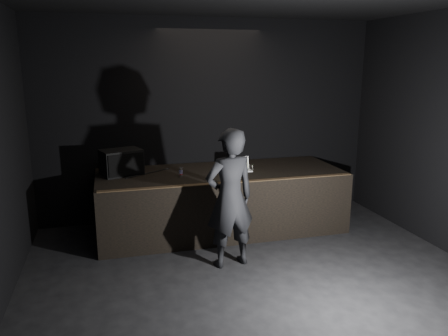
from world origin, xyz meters
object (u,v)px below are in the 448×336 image
object	(u,v)px
stage_riser	(221,200)
beer_can	(181,172)
stage_monitor	(122,162)
person	(230,198)
laptop	(241,167)

from	to	relation	value
stage_riser	beer_can	bearing A→B (deg)	-166.51
stage_monitor	beer_can	world-z (taller)	stage_monitor
person	beer_can	bearing A→B (deg)	-78.15
stage_riser	stage_monitor	bearing A→B (deg)	172.52
stage_riser	stage_monitor	world-z (taller)	stage_monitor
beer_can	person	bearing A→B (deg)	-68.29
stage_riser	beer_can	xyz separation A→B (m)	(-0.69, -0.17, 0.57)
stage_monitor	laptop	distance (m)	1.95
stage_monitor	person	size ratio (longest dim) A/B	0.37
stage_monitor	beer_can	xyz separation A→B (m)	(0.89, -0.37, -0.13)
laptop	person	world-z (taller)	person
stage_monitor	person	world-z (taller)	person
stage_monitor	person	distance (m)	2.07
beer_can	stage_riser	bearing A→B (deg)	13.49
beer_can	stage_monitor	bearing A→B (deg)	157.22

